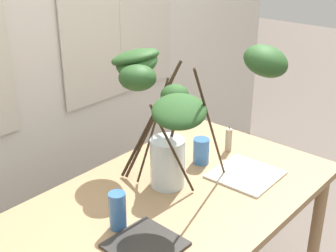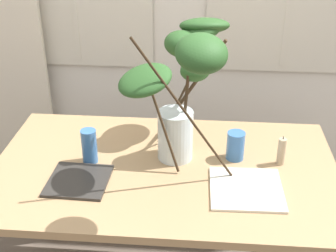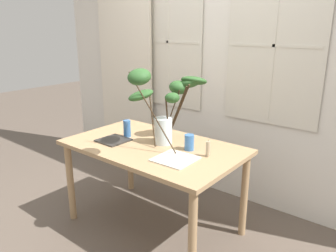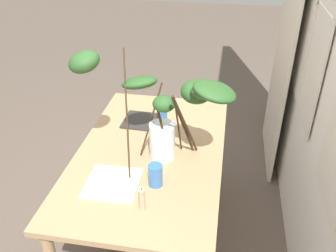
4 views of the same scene
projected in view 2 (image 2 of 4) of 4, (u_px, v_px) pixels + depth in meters
The scene contains 7 objects.
dining_table at pixel (165, 185), 1.94m from camera, with size 1.40×0.85×0.74m.
vase_with_branches at pixel (185, 74), 1.83m from camera, with size 0.48×0.88×0.66m.
drinking_glass_blue_left at pixel (89, 146), 1.90m from camera, with size 0.06×0.06×0.15m, color #386BAD.
drinking_glass_blue_right at pixel (236, 146), 1.93m from camera, with size 0.07×0.07×0.12m, color #386BAD.
plate_square_left at pixel (79, 180), 1.81m from camera, with size 0.23×0.23×0.01m, color #2D2B28.
plate_square_right at pixel (246, 189), 1.76m from camera, with size 0.27×0.27×0.01m, color silver.
pillar_candle at pixel (281, 152), 1.89m from camera, with size 0.03×0.03×0.13m.
Camera 2 is at (0.15, -1.58, 1.79)m, focal length 50.01 mm.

